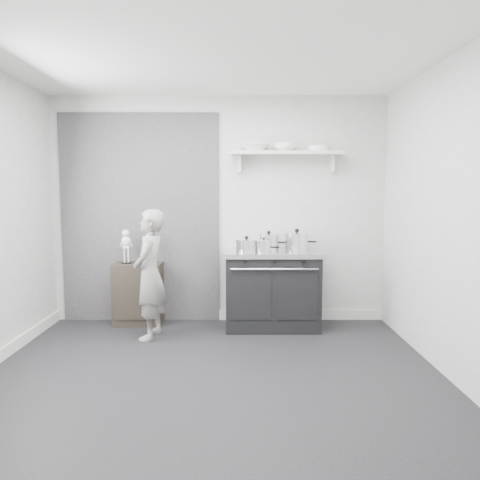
% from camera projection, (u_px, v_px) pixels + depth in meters
% --- Properties ---
extents(ground, '(4.00, 4.00, 0.00)m').
position_uv_depth(ground, '(211.00, 377.00, 3.99)').
color(ground, black).
rests_on(ground, ground).
extents(room_shell, '(4.02, 3.62, 2.71)m').
position_uv_depth(room_shell, '(201.00, 184.00, 3.96)').
color(room_shell, '#A6A6A4').
rests_on(room_shell, ground).
extents(wall_shelf, '(1.30, 0.26, 0.24)m').
position_uv_depth(wall_shelf, '(287.00, 154.00, 5.45)').
color(wall_shelf, silver).
rests_on(wall_shelf, room_shell).
extents(stove, '(1.12, 0.70, 0.90)m').
position_uv_depth(stove, '(272.00, 289.00, 5.41)').
color(stove, black).
rests_on(stove, ground).
extents(side_cabinet, '(0.56, 0.33, 0.73)m').
position_uv_depth(side_cabinet, '(138.00, 294.00, 5.55)').
color(side_cabinet, black).
rests_on(side_cabinet, ground).
extents(child, '(0.39, 0.54, 1.39)m').
position_uv_depth(child, '(150.00, 274.00, 4.98)').
color(child, gray).
rests_on(child, ground).
extents(pot_front_left, '(0.33, 0.24, 0.18)m').
position_uv_depth(pot_front_left, '(247.00, 246.00, 5.24)').
color(pot_front_left, white).
rests_on(pot_front_left, stove).
extents(pot_back_left, '(0.33, 0.25, 0.22)m').
position_uv_depth(pot_back_left, '(269.00, 242.00, 5.48)').
color(pot_back_left, white).
rests_on(pot_back_left, stove).
extents(pot_back_right, '(0.37, 0.29, 0.25)m').
position_uv_depth(pot_back_right, '(297.00, 241.00, 5.46)').
color(pot_back_right, white).
rests_on(pot_back_right, stove).
extents(pot_front_center, '(0.26, 0.17, 0.16)m').
position_uv_depth(pot_front_center, '(264.00, 246.00, 5.19)').
color(pot_front_center, white).
rests_on(pot_front_center, stove).
extents(skeleton_full, '(0.13, 0.08, 0.46)m').
position_uv_depth(skeleton_full, '(126.00, 244.00, 5.48)').
color(skeleton_full, beige).
rests_on(skeleton_full, side_cabinet).
extents(skeleton_torso, '(0.12, 0.08, 0.42)m').
position_uv_depth(skeleton_torso, '(150.00, 246.00, 5.49)').
color(skeleton_torso, beige).
rests_on(skeleton_torso, side_cabinet).
extents(bowl_large, '(0.33, 0.33, 0.08)m').
position_uv_depth(bowl_large, '(255.00, 148.00, 5.43)').
color(bowl_large, white).
rests_on(bowl_large, wall_shelf).
extents(bowl_small, '(0.27, 0.27, 0.09)m').
position_uv_depth(bowl_small, '(285.00, 147.00, 5.43)').
color(bowl_small, white).
rests_on(bowl_small, wall_shelf).
extents(plate_stack, '(0.25, 0.25, 0.06)m').
position_uv_depth(plate_stack, '(319.00, 149.00, 5.44)').
color(plate_stack, white).
rests_on(plate_stack, wall_shelf).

